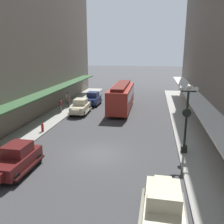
{
  "coord_description": "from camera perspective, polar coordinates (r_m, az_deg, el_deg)",
  "views": [
    {
      "loc": [
        3.92,
        -16.47,
        7.77
      ],
      "look_at": [
        0.0,
        6.0,
        1.8
      ],
      "focal_mm": 38.59,
      "sensor_mm": 36.0,
      "label": 1
    }
  ],
  "objects": [
    {
      "name": "pedestrian_1",
      "position": [
        33.19,
        -10.21,
        2.64
      ],
      "size": [
        0.36,
        0.24,
        1.64
      ],
      "color": "#4C4238",
      "rests_on": "sidewalk_left"
    },
    {
      "name": "pedestrian_2",
      "position": [
        30.45,
        -12.07,
        1.52
      ],
      "size": [
        0.36,
        0.28,
        1.67
      ],
      "color": "slate",
      "rests_on": "sidewalk_left"
    },
    {
      "name": "pedestrian_0",
      "position": [
        34.89,
        -10.52,
        3.25
      ],
      "size": [
        0.36,
        0.28,
        1.67
      ],
      "color": "slate",
      "rests_on": "sidewalk_left"
    },
    {
      "name": "sidewalk_right",
      "position": [
        18.52,
        20.45,
        -10.86
      ],
      "size": [
        3.0,
        60.0,
        0.15
      ],
      "primitive_type": "cube",
      "color": "#A8A59E",
      "rests_on": "ground"
    },
    {
      "name": "lamp_post_with_clock",
      "position": [
        18.52,
        17.24,
        -0.97
      ],
      "size": [
        1.42,
        0.44,
        5.16
      ],
      "color": "black",
      "rests_on": "sidewalk_right"
    },
    {
      "name": "parked_car_1",
      "position": [
        34.53,
        -4.61,
        3.22
      ],
      "size": [
        2.18,
        4.28,
        1.84
      ],
      "color": "#19234C",
      "rests_on": "ground"
    },
    {
      "name": "parked_car_0",
      "position": [
        12.0,
        12.1,
        -20.35
      ],
      "size": [
        2.21,
        4.29,
        1.84
      ],
      "color": "beige",
      "rests_on": "ground"
    },
    {
      "name": "sidewalk_left",
      "position": [
        21.47,
        -23.31,
        -7.6
      ],
      "size": [
        3.0,
        60.0,
        0.15
      ],
      "primitive_type": "cube",
      "color": "#A8A59E",
      "rests_on": "ground"
    },
    {
      "name": "fire_hydrant",
      "position": [
        23.87,
        -16.15,
        -3.51
      ],
      "size": [
        0.24,
        0.24,
        0.82
      ],
      "color": "#B21E19",
      "rests_on": "sidewalk_left"
    },
    {
      "name": "parked_car_2",
      "position": [
        16.98,
        -21.7,
        -10.14
      ],
      "size": [
        2.2,
        4.28,
        1.84
      ],
      "color": "#591919",
      "rests_on": "ground"
    },
    {
      "name": "parked_car_3",
      "position": [
        29.9,
        -7.5,
        1.34
      ],
      "size": [
        2.26,
        4.3,
        1.84
      ],
      "color": "beige",
      "rests_on": "ground"
    },
    {
      "name": "ground_plane",
      "position": [
        18.62,
        -3.23,
        -10.01
      ],
      "size": [
        200.0,
        200.0,
        0.0
      ],
      "primitive_type": "plane",
      "color": "#424244"
    },
    {
      "name": "streetcar",
      "position": [
        31.16,
        2.24,
        3.8
      ],
      "size": [
        2.63,
        9.63,
        3.46
      ],
      "color": "#A52D23",
      "rests_on": "ground"
    }
  ]
}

